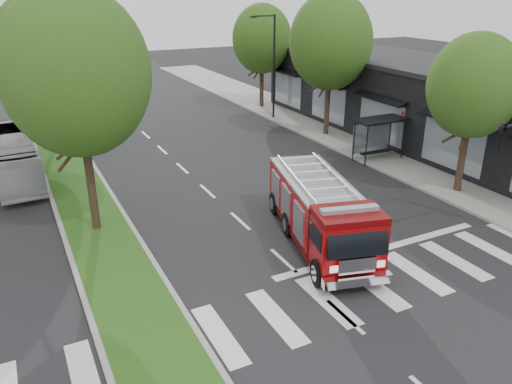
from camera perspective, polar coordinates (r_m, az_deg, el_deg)
ground at (r=19.69m, az=3.17°, el=-7.86°), size 140.00×140.00×0.00m
sidewalk_right at (r=33.93m, az=13.18°, el=4.97°), size 5.00×80.00×0.15m
median at (r=34.20m, az=-21.33°, el=4.15°), size 3.00×50.00×0.15m
storefront_row at (r=36.33m, az=19.09°, el=9.44°), size 8.00×30.00×5.00m
bus_shelter at (r=31.23m, az=13.79°, el=7.18°), size 3.20×1.60×2.61m
tree_right_near at (r=26.50m, az=23.65°, el=11.02°), size 4.40×4.40×8.05m
tree_right_mid at (r=35.19m, az=8.54°, el=16.61°), size 5.60×5.60×9.72m
tree_right_far at (r=43.77m, az=0.67°, el=17.09°), size 5.00×5.00×8.73m
tree_median_near at (r=21.05m, az=-19.88°, el=12.66°), size 5.80×5.80×10.16m
tree_median_far at (r=34.92m, az=-23.26°, el=15.07°), size 5.60×5.60×9.72m
streetlight_right_far at (r=39.88m, az=1.88°, el=14.59°), size 2.11×0.20×8.00m
fire_engine at (r=20.61m, az=7.37°, el=-2.29°), size 4.44×8.56×2.85m
city_bus at (r=30.50m, az=-25.95°, el=3.65°), size 2.43×9.16×2.53m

